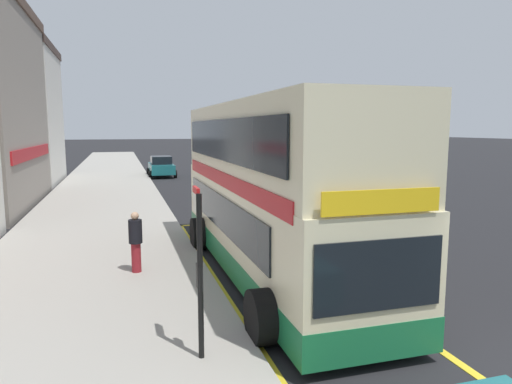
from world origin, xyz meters
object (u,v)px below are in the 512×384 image
at_px(bus_stop_sign, 199,259).
at_px(parked_car_silver_behind, 257,171).
at_px(parked_car_teal_ahead, 161,167).
at_px(double_decker_bus, 269,196).
at_px(pedestrian_waiting_near_sign, 136,240).

bearing_deg(bus_stop_sign, parked_car_silver_behind, 71.36).
xyz_separation_m(parked_car_silver_behind, parked_car_teal_ahead, (-6.00, 6.12, 0.00)).
bearing_deg(double_decker_bus, parked_car_silver_behind, 74.35).
bearing_deg(parked_car_teal_ahead, double_decker_bus, -90.37).
relative_size(parked_car_silver_behind, parked_car_teal_ahead, 1.00).
height_order(double_decker_bus, bus_stop_sign, double_decker_bus).
relative_size(bus_stop_sign, pedestrian_waiting_near_sign, 1.75).
xyz_separation_m(bus_stop_sign, pedestrian_waiting_near_sign, (-0.83, 4.81, -0.76)).
xyz_separation_m(double_decker_bus, parked_car_teal_ahead, (-0.54, 25.59, -1.26)).
bearing_deg(double_decker_bus, parked_car_teal_ahead, 91.22).
bearing_deg(pedestrian_waiting_near_sign, parked_car_teal_ahead, 83.59).
height_order(double_decker_bus, parked_car_teal_ahead, double_decker_bus).
bearing_deg(parked_car_silver_behind, parked_car_teal_ahead, -48.39).
distance_m(parked_car_silver_behind, parked_car_teal_ahead, 8.57).
distance_m(double_decker_bus, bus_stop_sign, 4.88).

